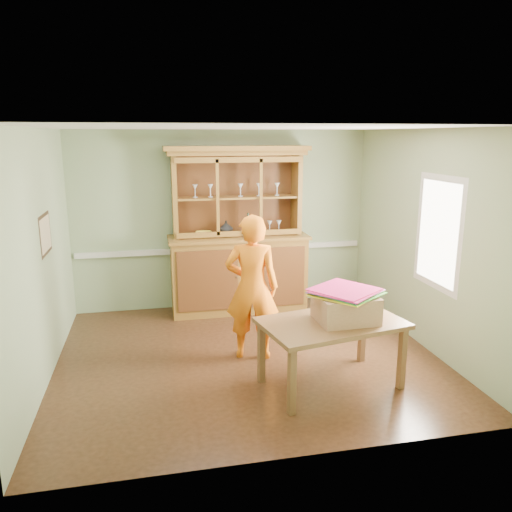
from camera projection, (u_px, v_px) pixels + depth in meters
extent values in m
plane|color=#4D2D19|center=(248.00, 356.00, 6.07)|extent=(4.50, 4.50, 0.00)
plane|color=white|center=(247.00, 128.00, 5.43)|extent=(4.50, 4.50, 0.00)
plane|color=gray|center=(223.00, 220.00, 7.65)|extent=(4.50, 0.00, 4.50)
plane|color=gray|center=(40.00, 258.00, 5.30)|extent=(0.00, 4.00, 4.00)
plane|color=gray|center=(425.00, 240.00, 6.20)|extent=(0.00, 4.00, 4.00)
plane|color=gray|center=(297.00, 304.00, 3.85)|extent=(4.50, 0.00, 4.50)
cube|color=silver|center=(224.00, 249.00, 7.73)|extent=(4.41, 0.05, 0.08)
cube|color=#332414|center=(46.00, 234.00, 5.54)|extent=(0.03, 0.60, 0.46)
cube|color=beige|center=(46.00, 234.00, 5.54)|extent=(0.01, 0.52, 0.38)
cube|color=silver|center=(438.00, 233.00, 5.88)|extent=(0.03, 0.96, 1.36)
cube|color=white|center=(437.00, 233.00, 5.88)|extent=(0.01, 0.80, 1.20)
cube|color=brown|center=(239.00, 274.00, 7.58)|extent=(2.01, 0.62, 1.12)
cube|color=brown|center=(238.00, 237.00, 7.44)|extent=(2.08, 0.68, 0.04)
cube|color=#582D14|center=(235.00, 194.00, 7.58)|extent=(1.90, 0.04, 1.17)
cube|color=brown|center=(174.00, 197.00, 7.21)|extent=(0.07, 0.43, 1.17)
cube|color=brown|center=(296.00, 194.00, 7.58)|extent=(0.07, 0.43, 1.17)
cube|color=brown|center=(236.00, 153.00, 7.25)|extent=(2.01, 0.49, 0.07)
cube|color=brown|center=(237.00, 148.00, 7.21)|extent=(2.10, 0.54, 0.07)
cube|color=brown|center=(237.00, 197.00, 7.40)|extent=(1.77, 0.37, 0.03)
imported|color=#B2B2B7|center=(226.00, 228.00, 7.47)|extent=(0.20, 0.20, 0.21)
imported|color=yellow|center=(204.00, 234.00, 7.42)|extent=(0.24, 0.24, 0.06)
cylinder|color=black|center=(248.00, 226.00, 7.23)|extent=(0.08, 0.08, 0.36)
cube|color=brown|center=(332.00, 323.00, 5.22)|extent=(1.60, 1.14, 0.05)
cube|color=brown|center=(292.00, 382.00, 4.74)|extent=(0.08, 0.08, 0.68)
cube|color=brown|center=(261.00, 352.00, 5.38)|extent=(0.08, 0.08, 0.68)
cube|color=brown|center=(402.00, 358.00, 5.24)|extent=(0.08, 0.08, 0.68)
cube|color=brown|center=(362.00, 334.00, 5.88)|extent=(0.08, 0.08, 0.68)
cube|color=#A07352|center=(346.00, 308.00, 5.19)|extent=(0.62, 0.50, 0.28)
cube|color=#F41E3A|center=(347.00, 294.00, 5.17)|extent=(0.80, 0.80, 0.01)
cube|color=yellow|center=(347.00, 293.00, 5.17)|extent=(0.80, 0.80, 0.01)
cube|color=green|center=(347.00, 293.00, 5.17)|extent=(0.80, 0.80, 0.01)
cube|color=blue|center=(347.00, 292.00, 5.17)|extent=(0.80, 0.80, 0.01)
cube|color=#F574D9|center=(347.00, 291.00, 5.16)|extent=(0.80, 0.80, 0.01)
cube|color=#CA1E64|center=(347.00, 290.00, 5.16)|extent=(0.80, 0.80, 0.01)
cube|color=#D22066|center=(347.00, 289.00, 5.16)|extent=(0.80, 0.80, 0.01)
imported|color=orange|center=(252.00, 287.00, 5.88)|extent=(0.72, 0.55, 1.74)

